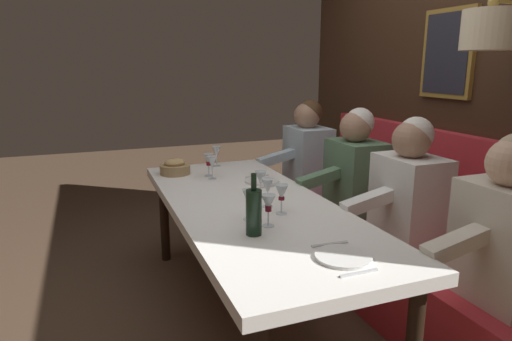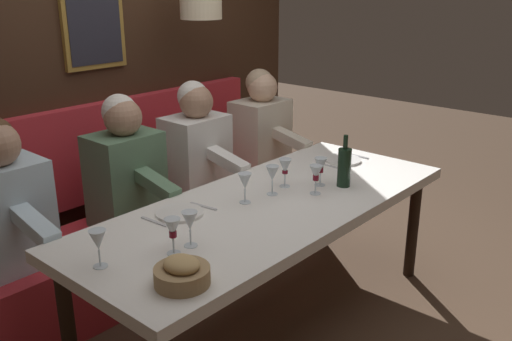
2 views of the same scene
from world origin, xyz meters
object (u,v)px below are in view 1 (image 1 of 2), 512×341
dining_table (251,214)px  wine_glass_1 (282,193)px  wine_glass_2 (249,198)px  wine_glass_5 (212,163)px  wine_glass_0 (268,187)px  wine_glass_3 (261,179)px  wine_glass_4 (268,204)px  bread_bowl (175,168)px  diner_nearest (505,226)px  wine_glass_7 (217,152)px  wine_bottle (254,211)px  diner_far (307,150)px  wine_glass_6 (209,160)px  diner_middle (355,168)px  diner_near (409,189)px

dining_table → wine_glass_1: size_ratio=13.74×
wine_glass_2 → wine_glass_5: bearing=86.9°
wine_glass_0 → wine_glass_5: size_ratio=1.00×
wine_glass_3 → wine_glass_4: size_ratio=1.00×
bread_bowl → diner_nearest: bearing=-57.4°
dining_table → bread_bowl: bread_bowl is taller
wine_glass_3 → wine_glass_0: bearing=-99.7°
wine_glass_7 → wine_bottle: size_ratio=0.55×
diner_far → wine_glass_4: (-0.93, -1.38, 0.04)m
wine_glass_0 → wine_glass_1: bearing=-80.6°
dining_table → wine_glass_0: (0.06, -0.10, 0.18)m
dining_table → wine_glass_7: 1.01m
wine_glass_0 → wine_glass_1: (0.02, -0.14, -0.00)m
wine_glass_4 → wine_glass_7: same height
dining_table → wine_glass_5: size_ratio=13.74×
wine_glass_0 → wine_glass_6: bearing=98.7°
wine_glass_0 → wine_glass_5: (-0.13, 0.72, 0.00)m
dining_table → diner_far: (0.88, 1.00, 0.14)m
wine_glass_2 → wine_glass_7: size_ratio=1.00×
diner_nearest → diner_middle: size_ratio=1.00×
wine_glass_2 → wine_glass_6: 0.98m
diner_far → wine_glass_7: size_ratio=4.82×
diner_middle → wine_glass_6: 1.04m
diner_middle → wine_glass_7: bearing=138.1°
wine_glass_6 → diner_nearest: bearing=-60.5°
diner_nearest → diner_far: 1.95m
wine_glass_3 → dining_table: bearing=-136.8°
diner_near → diner_middle: (0.00, 0.57, 0.00)m
wine_glass_5 → wine_glass_7: 0.40m
wine_glass_1 → wine_glass_2: 0.20m
diner_near → wine_glass_2: bearing=177.8°
diner_middle → wine_glass_5: size_ratio=4.82×
dining_table → wine_glass_4: 0.43m
diner_middle → diner_far: same height
diner_far → wine_glass_6: bearing=-163.5°
wine_glass_7 → dining_table: bearing=-94.5°
dining_table → wine_glass_2: wine_glass_2 is taller
wine_glass_3 → bread_bowl: size_ratio=0.75×
wine_glass_6 → diner_near: bearing=-47.1°
wine_glass_3 → wine_glass_5: 0.55m
wine_glass_3 → wine_glass_2: bearing=-120.3°
wine_glass_1 → wine_glass_4: same height
wine_glass_6 → wine_glass_4: bearing=-89.5°
wine_glass_1 → wine_glass_6: size_ratio=1.00×
diner_middle → diner_far: 0.73m
wine_glass_4 → wine_bottle: wine_bottle is taller
wine_glass_0 → wine_glass_4: (-0.12, -0.29, -0.00)m
diner_middle → wine_bottle: size_ratio=2.64×
diner_far → diner_near: bearing=-90.0°
diner_nearest → diner_middle: same height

